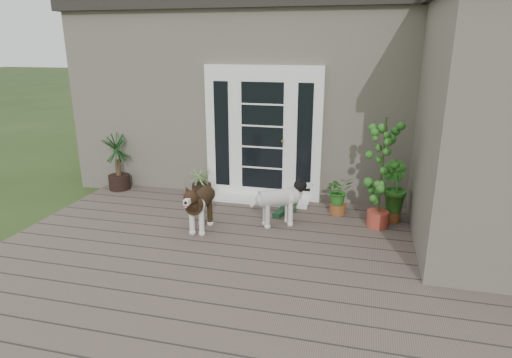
# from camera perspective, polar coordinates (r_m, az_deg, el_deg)

# --- Properties ---
(deck) EXTENTS (6.20, 4.60, 0.12)m
(deck) POSITION_cam_1_polar(r_m,az_deg,el_deg) (5.35, -2.52, -10.86)
(deck) COLOR #6B5B4C
(deck) RESTS_ON ground
(house_main) EXTENTS (7.40, 4.00, 3.10)m
(house_main) POSITION_cam_1_polar(r_m,az_deg,el_deg) (8.93, 5.24, 10.59)
(house_main) COLOR #665E54
(house_main) RESTS_ON ground
(roof_main) EXTENTS (7.60, 4.20, 0.20)m
(roof_main) POSITION_cam_1_polar(r_m,az_deg,el_deg) (8.89, 5.55, 21.21)
(roof_main) COLOR #2D2826
(roof_main) RESTS_ON house_main
(house_wing) EXTENTS (1.60, 2.40, 3.10)m
(house_wing) POSITION_cam_1_polar(r_m,az_deg,el_deg) (5.91, 28.96, 5.08)
(house_wing) COLOR #665E54
(house_wing) RESTS_ON ground
(door_unit) EXTENTS (1.90, 0.14, 2.15)m
(door_unit) POSITION_cam_1_polar(r_m,az_deg,el_deg) (7.03, 0.90, 5.92)
(door_unit) COLOR white
(door_unit) RESTS_ON deck
(door_step) EXTENTS (1.60, 0.40, 0.05)m
(door_step) POSITION_cam_1_polar(r_m,az_deg,el_deg) (7.13, 0.49, -2.70)
(door_step) COLOR white
(door_step) RESTS_ON deck
(brindle_dog) EXTENTS (0.34, 0.77, 0.63)m
(brindle_dog) POSITION_cam_1_polar(r_m,az_deg,el_deg) (6.00, -7.24, -3.80)
(brindle_dog) COLOR #312111
(brindle_dog) RESTS_ON deck
(white_dog) EXTENTS (0.79, 0.63, 0.61)m
(white_dog) POSITION_cam_1_polar(r_m,az_deg,el_deg) (6.11, 2.91, -3.41)
(white_dog) COLOR white
(white_dog) RESTS_ON deck
(spider_plant) EXTENTS (0.66, 0.66, 0.57)m
(spider_plant) POSITION_cam_1_polar(r_m,az_deg,el_deg) (7.32, -7.16, -0.14)
(spider_plant) COLOR #A6B770
(spider_plant) RESTS_ON deck
(yucca) EXTENTS (0.71, 0.71, 1.01)m
(yucca) POSITION_cam_1_polar(r_m,az_deg,el_deg) (7.95, -17.68, 2.21)
(yucca) COLOR black
(yucca) RESTS_ON deck
(herb_a) EXTENTS (0.53, 0.53, 0.50)m
(herb_a) POSITION_cam_1_polar(r_m,az_deg,el_deg) (6.64, 10.70, -2.48)
(herb_a) COLOR #1A5C1F
(herb_a) RESTS_ON deck
(herb_b) EXTENTS (0.62, 0.62, 0.66)m
(herb_b) POSITION_cam_1_polar(r_m,az_deg,el_deg) (6.55, 17.42, -2.51)
(herb_b) COLOR #1E621C
(herb_b) RESTS_ON deck
(herb_c) EXTENTS (0.40, 0.40, 0.61)m
(herb_c) POSITION_cam_1_polar(r_m,az_deg,el_deg) (6.89, 21.65, -2.20)
(herb_c) COLOR #1A5B1D
(herb_c) RESTS_ON deck
(sapling) EXTENTS (0.60, 0.60, 1.60)m
(sapling) POSITION_cam_1_polar(r_m,az_deg,el_deg) (6.14, 16.13, 0.92)
(sapling) COLOR #265618
(sapling) RESTS_ON deck
(clog_left) EXTENTS (0.17, 0.34, 0.10)m
(clog_left) POSITION_cam_1_polar(r_m,az_deg,el_deg) (6.78, 4.82, -3.61)
(clog_left) COLOR #153516
(clog_left) RESTS_ON deck
(clog_right) EXTENTS (0.25, 0.37, 0.10)m
(clog_right) POSITION_cam_1_polar(r_m,az_deg,el_deg) (6.53, 3.19, -4.38)
(clog_right) COLOR #15351D
(clog_right) RESTS_ON deck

